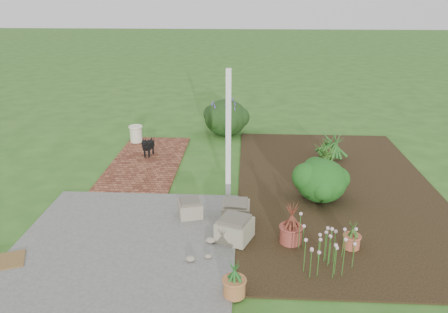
# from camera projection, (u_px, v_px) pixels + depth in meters

# --- Properties ---
(ground) EXTENTS (80.00, 80.00, 0.00)m
(ground) POSITION_uv_depth(u_px,v_px,m) (213.00, 197.00, 8.59)
(ground) COLOR #2E5E1D
(ground) RESTS_ON ground
(concrete_patio) EXTENTS (3.50, 3.50, 0.04)m
(concrete_patio) POSITION_uv_depth(u_px,v_px,m) (127.00, 242.00, 7.01)
(concrete_patio) COLOR #595957
(concrete_patio) RESTS_ON ground
(brick_path) EXTENTS (1.60, 3.50, 0.04)m
(brick_path) POSITION_uv_depth(u_px,v_px,m) (147.00, 161.00, 10.30)
(brick_path) COLOR #5C2C1D
(brick_path) RESTS_ON ground
(garden_bed) EXTENTS (4.00, 7.00, 0.03)m
(garden_bed) POSITION_uv_depth(u_px,v_px,m) (336.00, 188.00, 8.92)
(garden_bed) COLOR black
(garden_bed) RESTS_ON ground
(veranda_post) EXTENTS (0.10, 0.10, 2.50)m
(veranda_post) POSITION_uv_depth(u_px,v_px,m) (228.00, 135.00, 8.22)
(veranda_post) COLOR white
(veranda_post) RESTS_ON ground
(stone_trough_near) EXTENTS (0.66, 0.66, 0.34)m
(stone_trough_near) POSITION_uv_depth(u_px,v_px,m) (235.00, 230.00, 7.00)
(stone_trough_near) COLOR #75735B
(stone_trough_near) RESTS_ON concrete_patio
(stone_trough_mid) EXTENTS (0.48, 0.48, 0.31)m
(stone_trough_mid) POSITION_uv_depth(u_px,v_px,m) (236.00, 212.00, 7.58)
(stone_trough_mid) COLOR gray
(stone_trough_mid) RESTS_ON concrete_patio
(stone_trough_far) EXTENTS (0.50, 0.50, 0.27)m
(stone_trough_far) POSITION_uv_depth(u_px,v_px,m) (190.00, 209.00, 7.74)
(stone_trough_far) COLOR gray
(stone_trough_far) RESTS_ON concrete_patio
(black_dog) EXTENTS (0.23, 0.53, 0.46)m
(black_dog) POSITION_uv_depth(u_px,v_px,m) (148.00, 145.00, 10.49)
(black_dog) COLOR black
(black_dog) RESTS_ON brick_path
(cream_ceramic_urn) EXTENTS (0.33, 0.33, 0.42)m
(cream_ceramic_urn) POSITION_uv_depth(u_px,v_px,m) (136.00, 134.00, 11.52)
(cream_ceramic_urn) COLOR beige
(cream_ceramic_urn) RESTS_ON brick_path
(evergreen_shrub) EXTENTS (1.09, 1.09, 0.83)m
(evergreen_shrub) POSITION_uv_depth(u_px,v_px,m) (321.00, 179.00, 8.28)
(evergreen_shrub) COLOR #0D3F0F
(evergreen_shrub) RESTS_ON garden_bed
(agapanthus_clump_back) EXTENTS (1.20, 1.20, 0.83)m
(agapanthus_clump_back) POSITION_uv_depth(u_px,v_px,m) (326.00, 154.00, 9.54)
(agapanthus_clump_back) COLOR #12420F
(agapanthus_clump_back) RESTS_ON garden_bed
(agapanthus_clump_front) EXTENTS (1.12, 1.12, 0.85)m
(agapanthus_clump_front) POSITION_uv_depth(u_px,v_px,m) (331.00, 143.00, 10.25)
(agapanthus_clump_front) COLOR #0E3F16
(agapanthus_clump_front) RESTS_ON garden_bed
(pink_flower_patch) EXTENTS (1.03, 1.03, 0.62)m
(pink_flower_patch) POSITION_uv_depth(u_px,v_px,m) (330.00, 243.00, 6.39)
(pink_flower_patch) COLOR #113D0F
(pink_flower_patch) RESTS_ON garden_bed
(terracotta_pot_bronze) EXTENTS (0.37, 0.37, 0.29)m
(terracotta_pot_bronze) POSITION_uv_depth(u_px,v_px,m) (291.00, 234.00, 6.94)
(terracotta_pot_bronze) COLOR brown
(terracotta_pot_bronze) RESTS_ON garden_bed
(terracotta_pot_small_left) EXTENTS (0.28, 0.28, 0.21)m
(terracotta_pot_small_left) POSITION_uv_depth(u_px,v_px,m) (352.00, 242.00, 6.80)
(terracotta_pot_small_left) COLOR #AC563A
(terracotta_pot_small_left) RESTS_ON garden_bed
(terracotta_pot_small_right) EXTENTS (0.35, 0.35, 0.25)m
(terracotta_pot_small_right) POSITION_uv_depth(u_px,v_px,m) (234.00, 287.00, 5.73)
(terracotta_pot_small_right) COLOR #A96739
(terracotta_pot_small_right) RESTS_ON garden_bed
(purple_flowering_bush) EXTENTS (1.41, 1.41, 1.01)m
(purple_flowering_bush) POSITION_uv_depth(u_px,v_px,m) (226.00, 117.00, 12.17)
(purple_flowering_bush) COLOR black
(purple_flowering_bush) RESTS_ON ground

